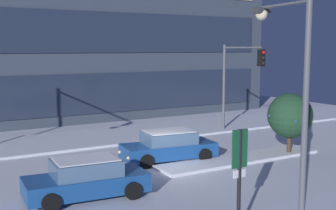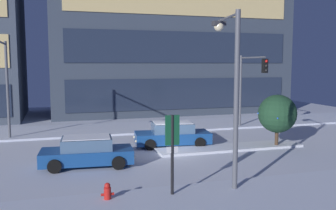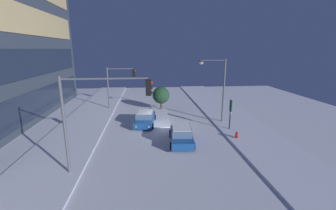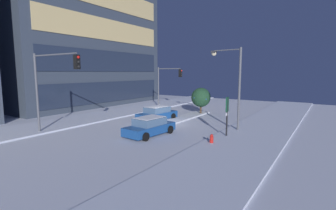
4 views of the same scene
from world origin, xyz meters
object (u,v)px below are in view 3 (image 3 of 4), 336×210
at_px(traffic_light_corner_far_left, 99,106).
at_px(car_far, 145,118).
at_px(parking_info_sign, 230,111).
at_px(street_lamp_arched, 217,81).
at_px(fire_hydrant, 237,136).
at_px(car_near, 181,135).
at_px(traffic_light_corner_far_right, 119,80).
at_px(decorated_tree_median, 161,95).

bearing_deg(traffic_light_corner_far_left, car_far, 74.41).
height_order(car_far, parking_info_sign, parking_info_sign).
bearing_deg(traffic_light_corner_far_left, street_lamp_arched, 42.84).
distance_m(fire_hydrant, parking_info_sign, 2.95).
distance_m(traffic_light_corner_far_left, parking_info_sign, 13.75).
height_order(car_near, parking_info_sign, parking_info_sign).
height_order(traffic_light_corner_far_right, parking_info_sign, traffic_light_corner_far_right).
bearing_deg(street_lamp_arched, car_far, 8.10).
bearing_deg(traffic_light_corner_far_left, parking_info_sign, 32.29).
bearing_deg(decorated_tree_median, car_near, -174.81).
bearing_deg(traffic_light_corner_far_left, decorated_tree_median, 72.75).
bearing_deg(car_near, traffic_light_corner_far_left, 131.53).
relative_size(car_far, traffic_light_corner_far_left, 0.74).
xyz_separation_m(traffic_light_corner_far_right, decorated_tree_median, (-1.26, -5.62, -1.94)).
height_order(car_near, decorated_tree_median, decorated_tree_median).
height_order(traffic_light_corner_far_right, fire_hydrant, traffic_light_corner_far_right).
xyz_separation_m(traffic_light_corner_far_left, street_lamp_arched, (9.91, -10.68, 0.04)).
distance_m(car_far, street_lamp_arched, 8.85).
height_order(car_far, decorated_tree_median, decorated_tree_median).
bearing_deg(parking_info_sign, traffic_light_corner_far_left, 31.07).
bearing_deg(decorated_tree_median, traffic_light_corner_far_right, 77.38).
xyz_separation_m(traffic_light_corner_far_left, parking_info_sign, (7.21, -11.41, -2.61)).
xyz_separation_m(car_far, traffic_light_corner_far_right, (7.26, 3.44, 3.29)).
height_order(street_lamp_arched, decorated_tree_median, street_lamp_arched).
bearing_deg(parking_info_sign, decorated_tree_median, -54.68).
xyz_separation_m(car_far, parking_info_sign, (-2.72, -8.64, 1.32)).
distance_m(car_far, traffic_light_corner_far_right, 8.68).
bearing_deg(traffic_light_corner_far_left, car_near, 36.76).
distance_m(car_far, fire_hydrant, 9.89).
bearing_deg(decorated_tree_median, parking_info_sign, -143.46).
height_order(street_lamp_arched, parking_info_sign, street_lamp_arched).
bearing_deg(traffic_light_corner_far_left, traffic_light_corner_far_right, 92.24).
bearing_deg(decorated_tree_median, car_far, 160.09).
xyz_separation_m(car_near, traffic_light_corner_far_right, (12.72, 6.66, 3.29)).
height_order(traffic_light_corner_far_right, street_lamp_arched, street_lamp_arched).
height_order(fire_hydrant, decorated_tree_median, decorated_tree_median).
bearing_deg(decorated_tree_median, fire_hydrant, -150.64).
relative_size(traffic_light_corner_far_left, fire_hydrant, 8.73).
relative_size(street_lamp_arched, parking_info_sign, 2.24).
distance_m(car_near, street_lamp_arched, 8.21).
bearing_deg(car_near, car_far, 35.26).
relative_size(street_lamp_arched, decorated_tree_median, 2.21).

